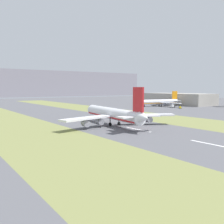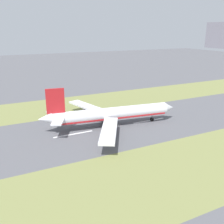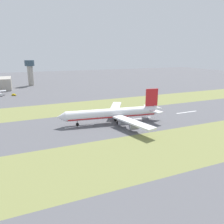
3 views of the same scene
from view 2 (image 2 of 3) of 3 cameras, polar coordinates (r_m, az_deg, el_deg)
The scene contains 6 objects.
ground_plane at distance 124.92m, azimuth 0.59°, elevation -3.22°, with size 800.00×800.00×0.00m, color #56565B.
grass_median_west at distance 164.24m, azimuth -6.59°, elevation 1.80°, with size 40.00×600.00×0.01m, color olive.
grass_median_east at distance 91.02m, azimuth 13.93°, elevation -12.19°, with size 40.00×600.00×0.01m, color olive.
centreline_dash_mid at distance 117.59m, azimuth -8.42°, elevation -4.79°, with size 1.20×18.00×0.01m, color silver.
centreline_dash_far at distance 134.34m, azimuth 7.97°, elevation -1.88°, with size 1.20×18.00×0.01m, color silver.
airplane_main_jet at distance 123.45m, azimuth -0.84°, elevation -0.52°, with size 63.54×67.12×20.20m.
Camera 2 is at (103.83, -53.35, 44.47)m, focal length 42.00 mm.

